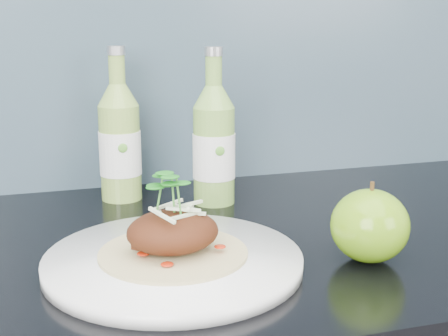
{
  "coord_description": "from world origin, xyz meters",
  "views": [
    {
      "loc": [
        -0.25,
        0.94,
        1.19
      ],
      "look_at": [
        -0.03,
        1.67,
        1.0
      ],
      "focal_mm": 50.0,
      "sensor_mm": 36.0,
      "label": 1
    }
  ],
  "objects_px": {
    "green_apple": "(370,226)",
    "cider_bottle_left": "(120,142)",
    "dinner_plate": "(173,261)",
    "cider_bottle_right": "(214,145)"
  },
  "relations": [
    {
      "from": "dinner_plate",
      "to": "green_apple",
      "type": "distance_m",
      "value": 0.24
    },
    {
      "from": "green_apple",
      "to": "cider_bottle_left",
      "type": "bearing_deg",
      "value": 125.86
    },
    {
      "from": "dinner_plate",
      "to": "cider_bottle_left",
      "type": "xyz_separation_m",
      "value": [
        -0.02,
        0.3,
        0.08
      ]
    },
    {
      "from": "cider_bottle_right",
      "to": "dinner_plate",
      "type": "bearing_deg",
      "value": -134.54
    },
    {
      "from": "cider_bottle_left",
      "to": "cider_bottle_right",
      "type": "xyz_separation_m",
      "value": [
        0.14,
        -0.06,
        0.0
      ]
    },
    {
      "from": "dinner_plate",
      "to": "cider_bottle_right",
      "type": "xyz_separation_m",
      "value": [
        0.12,
        0.23,
        0.08
      ]
    },
    {
      "from": "green_apple",
      "to": "dinner_plate",
      "type": "bearing_deg",
      "value": 168.44
    },
    {
      "from": "cider_bottle_left",
      "to": "dinner_plate",
      "type": "bearing_deg",
      "value": -101.18
    },
    {
      "from": "dinner_plate",
      "to": "cider_bottle_left",
      "type": "distance_m",
      "value": 0.31
    },
    {
      "from": "green_apple",
      "to": "cider_bottle_left",
      "type": "xyz_separation_m",
      "value": [
        -0.25,
        0.34,
        0.05
      ]
    }
  ]
}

